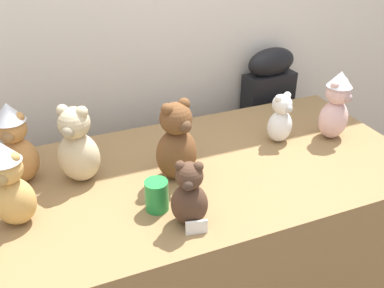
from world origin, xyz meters
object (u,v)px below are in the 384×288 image
at_px(teddy_bear_cocoa, 189,195).
at_px(teddy_bear_blush, 336,106).
at_px(teddy_bear_sand, 77,147).
at_px(teddy_bear_honey, 10,185).
at_px(teddy_bear_snow, 281,119).
at_px(instrument_case, 264,135).
at_px(teddy_bear_caramel, 15,144).
at_px(teddy_bear_chestnut, 177,143).
at_px(party_cup_green, 157,195).
at_px(display_table, 192,246).

distance_m(teddy_bear_cocoa, teddy_bear_blush, 0.85).
height_order(teddy_bear_sand, teddy_bear_honey, teddy_bear_sand).
bearing_deg(teddy_bear_snow, instrument_case, 49.19).
bearing_deg(teddy_bear_caramel, instrument_case, 34.23).
relative_size(teddy_bear_caramel, teddy_bear_chestnut, 1.01).
bearing_deg(teddy_bear_chestnut, teddy_bear_sand, 143.56).
bearing_deg(party_cup_green, teddy_bear_blush, 12.30).
height_order(teddy_bear_honey, teddy_bear_chestnut, teddy_bear_chestnut).
xyz_separation_m(teddy_bear_sand, party_cup_green, (0.21, -0.28, -0.09)).
height_order(teddy_bear_snow, party_cup_green, teddy_bear_snow).
distance_m(display_table, party_cup_green, 0.52).
relative_size(teddy_bear_blush, teddy_bear_chestnut, 0.98).
distance_m(teddy_bear_caramel, teddy_bear_honey, 0.25).
height_order(instrument_case, teddy_bear_chestnut, teddy_bear_chestnut).
relative_size(display_table, party_cup_green, 16.31).
xyz_separation_m(teddy_bear_blush, teddy_bear_snow, (-0.23, 0.06, -0.05)).
height_order(teddy_bear_honey, party_cup_green, teddy_bear_honey).
relative_size(instrument_case, teddy_bear_caramel, 3.25).
bearing_deg(teddy_bear_honey, teddy_bear_blush, 26.09).
bearing_deg(display_table, teddy_bear_cocoa, -113.93).
relative_size(instrument_case, party_cup_green, 9.38).
relative_size(display_table, teddy_bear_sand, 5.92).
distance_m(teddy_bear_caramel, teddy_bear_snow, 1.05).
distance_m(teddy_bear_blush, teddy_bear_chestnut, 0.74).
bearing_deg(teddy_bear_sand, party_cup_green, -20.71).
height_order(display_table, teddy_bear_blush, teddy_bear_blush).
bearing_deg(teddy_bear_sand, teddy_bear_snow, 30.64).
relative_size(teddy_bear_blush, teddy_bear_honey, 1.02).
distance_m(teddy_bear_caramel, teddy_bear_blush, 1.29).
bearing_deg(teddy_bear_cocoa, teddy_bear_chestnut, 104.85).
bearing_deg(teddy_bear_cocoa, instrument_case, 73.13).
relative_size(instrument_case, teddy_bear_snow, 4.64).
relative_size(teddy_bear_cocoa, teddy_bear_sand, 0.77).
xyz_separation_m(instrument_case, teddy_bear_sand, (-1.08, -0.45, 0.41)).
xyz_separation_m(teddy_bear_cocoa, party_cup_green, (-0.07, 0.11, -0.05)).
relative_size(teddy_bear_caramel, teddy_bear_cocoa, 1.36).
xyz_separation_m(display_table, teddy_bear_chestnut, (-0.07, -0.01, 0.54)).
bearing_deg(party_cup_green, instrument_case, 39.64).
bearing_deg(display_table, teddy_bear_blush, 1.69).
xyz_separation_m(instrument_case, teddy_bear_blush, (-0.01, -0.54, 0.41)).
xyz_separation_m(display_table, instrument_case, (0.68, 0.56, 0.13)).
height_order(teddy_bear_caramel, teddy_bear_blush, teddy_bear_caramel).
xyz_separation_m(teddy_bear_chestnut, teddy_bear_snow, (0.50, 0.09, -0.04)).
distance_m(display_table, teddy_bear_caramel, 0.84).
bearing_deg(party_cup_green, display_table, 40.62).
distance_m(teddy_bear_blush, teddy_bear_sand, 1.08).
bearing_deg(teddy_bear_blush, teddy_bear_snow, 146.61).
relative_size(teddy_bear_sand, teddy_bear_honey, 1.01).
relative_size(teddy_bear_blush, teddy_bear_sand, 1.01).
bearing_deg(teddy_bear_snow, teddy_bear_blush, -28.11).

